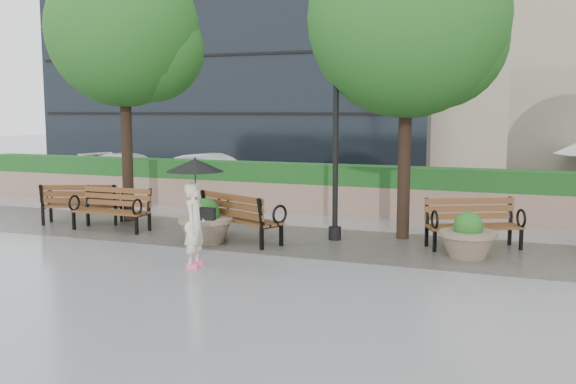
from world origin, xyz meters
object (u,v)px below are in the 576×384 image
(planter_left, at_px, (206,226))
(planter_right, at_px, (468,240))
(bench_3, at_px, (473,234))
(bench_0, at_px, (83,212))
(car_left, at_px, (131,170))
(bench_1, at_px, (112,218))
(bench_2, at_px, (242,227))
(car_right, at_px, (213,173))
(pedestrian, at_px, (195,202))
(lamppost, at_px, (336,150))

(planter_left, xyz_separation_m, planter_right, (5.39, 0.62, -0.02))
(planter_right, bearing_deg, bench_3, 89.06)
(bench_0, height_order, car_left, car_left)
(bench_1, xyz_separation_m, bench_2, (3.46, -0.07, 0.02))
(bench_1, xyz_separation_m, planter_right, (8.22, 0.10, 0.06))
(planter_left, xyz_separation_m, car_left, (-7.62, 8.16, 0.24))
(planter_right, distance_m, car_right, 12.04)
(planter_left, relative_size, car_right, 0.29)
(bench_1, bearing_deg, car_left, 122.00)
(planter_left, distance_m, planter_right, 5.43)
(planter_right, bearing_deg, pedestrian, -151.58)
(bench_0, distance_m, bench_1, 1.32)
(bench_0, height_order, bench_3, bench_3)
(planter_left, xyz_separation_m, pedestrian, (0.81, -1.86, 0.82))
(bench_1, bearing_deg, car_right, 99.51)
(planter_left, bearing_deg, lamppost, 28.74)
(bench_1, distance_m, bench_2, 3.46)
(bench_1, height_order, bench_2, bench_2)
(bench_0, xyz_separation_m, planter_right, (9.45, -0.37, 0.06))
(bench_2, distance_m, planter_left, 0.78)
(bench_2, distance_m, car_left, 11.30)
(bench_2, bearing_deg, pedestrian, 118.43)
(bench_0, relative_size, planter_right, 1.86)
(bench_2, height_order, pedestrian, pedestrian)
(planter_right, relative_size, car_right, 0.28)
(bench_0, height_order, car_right, car_right)
(bench_2, distance_m, car_right, 8.95)
(bench_3, bearing_deg, planter_left, 169.34)
(bench_3, xyz_separation_m, pedestrian, (-4.60, -3.42, 0.90))
(bench_3, xyz_separation_m, planter_left, (-5.41, -1.56, 0.08))
(car_left, bearing_deg, planter_left, -124.55)
(bench_2, xyz_separation_m, pedestrian, (0.17, -2.31, 0.89))
(bench_1, relative_size, planter_left, 1.61)
(bench_1, bearing_deg, bench_3, 7.19)
(car_left, bearing_deg, bench_2, -120.63)
(planter_left, distance_m, pedestrian, 2.19)
(bench_0, distance_m, bench_3, 9.48)
(bench_3, height_order, planter_right, bench_3)
(bench_0, xyz_separation_m, bench_2, (4.69, -0.54, 0.01))
(bench_1, bearing_deg, lamppost, 8.99)
(bench_3, bearing_deg, bench_2, 166.37)
(car_right, bearing_deg, pedestrian, -144.61)
(bench_1, height_order, planter_left, bench_1)
(car_left, bearing_deg, bench_1, -135.50)
(bench_0, height_order, planter_left, bench_0)
(bench_2, relative_size, planter_right, 1.94)
(bench_1, relative_size, car_left, 0.44)
(pedestrian, bearing_deg, planter_left, 17.83)
(bench_2, height_order, planter_left, bench_2)
(bench_2, xyz_separation_m, car_left, (-8.25, 7.71, 0.30))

